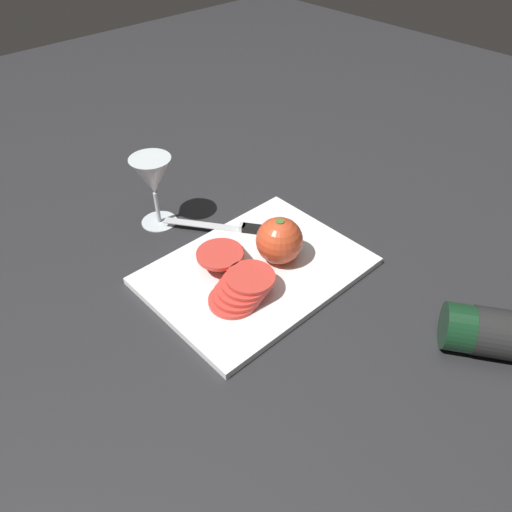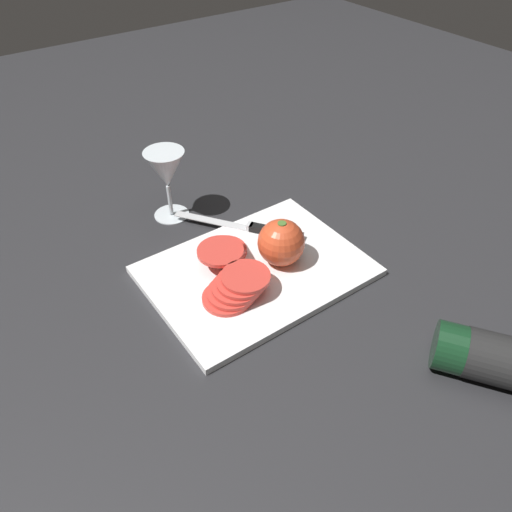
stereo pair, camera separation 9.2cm
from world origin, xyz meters
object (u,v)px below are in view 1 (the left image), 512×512
(knife, at_px, (256,230))
(tomato_slice_stack_near, at_px, (242,289))
(whole_tomato, at_px, (279,240))
(tomato_slice_stack_far, at_px, (221,254))
(wine_glass, at_px, (153,179))

(knife, distance_m, tomato_slice_stack_near, 0.19)
(whole_tomato, bearing_deg, knife, -105.13)
(whole_tomato, height_order, tomato_slice_stack_near, whole_tomato)
(knife, distance_m, tomato_slice_stack_far, 0.11)
(tomato_slice_stack_near, bearing_deg, tomato_slice_stack_far, -108.92)
(wine_glass, relative_size, tomato_slice_stack_near, 1.21)
(tomato_slice_stack_near, height_order, tomato_slice_stack_far, same)
(tomato_slice_stack_near, bearing_deg, whole_tomato, -166.49)
(whole_tomato, xyz_separation_m, tomato_slice_stack_near, (0.12, 0.03, -0.03))
(tomato_slice_stack_near, bearing_deg, wine_glass, -95.57)
(whole_tomato, bearing_deg, tomato_slice_stack_near, 13.51)
(wine_glass, xyz_separation_m, tomato_slice_stack_far, (-0.00, 0.20, -0.08))
(knife, bearing_deg, tomato_slice_stack_far, 66.13)
(knife, relative_size, tomato_slice_stack_far, 2.05)
(whole_tomato, bearing_deg, tomato_slice_stack_far, -38.46)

